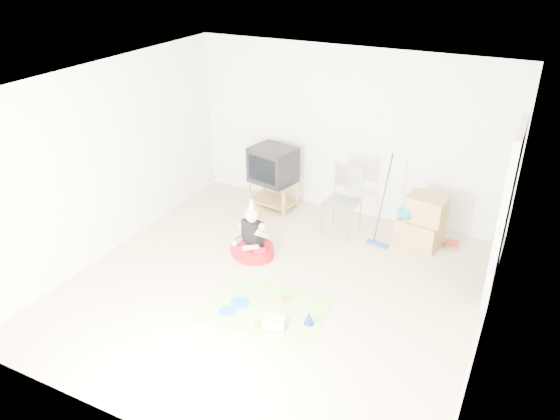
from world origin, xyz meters
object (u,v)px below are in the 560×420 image
at_px(crt_tv, 273,165).
at_px(seated_woman, 253,243).
at_px(tv_stand, 273,192).
at_px(cardboard_boxes, 422,222).
at_px(birthday_cake, 273,324).
at_px(folding_chair, 342,201).

xyz_separation_m(crt_tv, seated_woman, (0.44, -1.48, -0.55)).
relative_size(tv_stand, cardboard_boxes, 1.02).
bearing_deg(birthday_cake, folding_chair, 92.63).
relative_size(crt_tv, birthday_cake, 2.12).
relative_size(seated_woman, birthday_cake, 2.85).
bearing_deg(birthday_cake, seated_woman, 127.71).
distance_m(tv_stand, seated_woman, 1.55).
relative_size(folding_chair, birthday_cake, 3.37).
relative_size(tv_stand, crt_tv, 1.18).
bearing_deg(folding_chair, birthday_cake, -87.37).
relative_size(tv_stand, folding_chair, 0.74).
relative_size(folding_chair, cardboard_boxes, 1.38).
distance_m(folding_chair, seated_woman, 1.49).
bearing_deg(birthday_cake, crt_tv, 117.32).
xyz_separation_m(crt_tv, folding_chair, (1.30, -0.30, -0.23)).
xyz_separation_m(crt_tv, cardboard_boxes, (2.44, -0.13, -0.38)).
xyz_separation_m(tv_stand, seated_woman, (0.44, -1.48, -0.08)).
distance_m(crt_tv, cardboard_boxes, 2.47).
bearing_deg(tv_stand, crt_tv, 0.00).
bearing_deg(crt_tv, birthday_cake, -50.01).
distance_m(crt_tv, birthday_cake, 3.15).
xyz_separation_m(folding_chair, seated_woman, (-0.85, -1.18, -0.32)).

